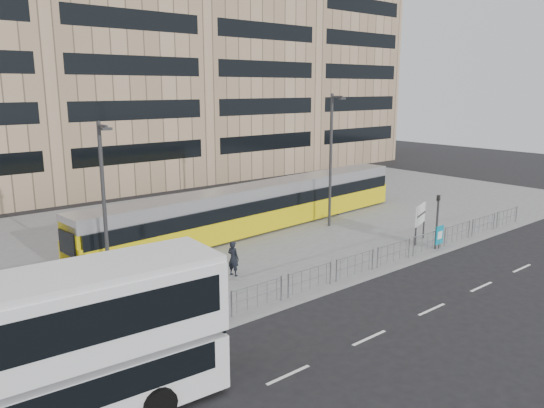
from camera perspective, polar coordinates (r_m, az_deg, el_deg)
ground at (r=24.26m, az=6.12°, el=-9.53°), size 120.00×120.00×0.00m
plaza at (r=33.22m, az=-8.95°, el=-3.39°), size 64.00×24.00×0.15m
kerb at (r=24.27m, az=6.04°, el=-9.33°), size 64.00×0.25×0.17m
building_row at (r=53.03m, az=-21.00°, el=15.82°), size 70.40×18.40×31.20m
pedestrian_barrier at (r=25.63m, az=8.49°, el=-6.04°), size 32.07×0.07×1.10m
road_markings at (r=22.68m, az=15.37°, el=-11.53°), size 62.00×0.12×0.01m
double_decker_bus at (r=15.36m, az=-25.56°, el=-14.70°), size 11.03×3.34×4.35m
tram at (r=33.64m, az=-1.37°, el=-0.32°), size 24.98×4.29×2.93m
station_sign at (r=32.07m, az=15.69°, el=-1.26°), size 1.87×0.74×2.25m
ad_panel at (r=31.22m, az=17.57°, el=-3.25°), size 0.71×0.07×1.32m
pedestrian at (r=25.63m, az=-4.18°, el=-5.85°), size 0.56×0.72×1.74m
traffic_light_west at (r=20.10m, az=-7.57°, el=-7.82°), size 0.20×0.23×3.10m
traffic_light_east at (r=30.83m, az=17.37°, el=-1.11°), size 0.21×0.24×3.10m
lamp_post_west at (r=25.02m, az=-17.62°, el=0.79°), size 0.45×1.04×7.46m
lamp_post_east at (r=34.12m, az=6.41°, el=5.19°), size 0.45×1.04×8.53m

